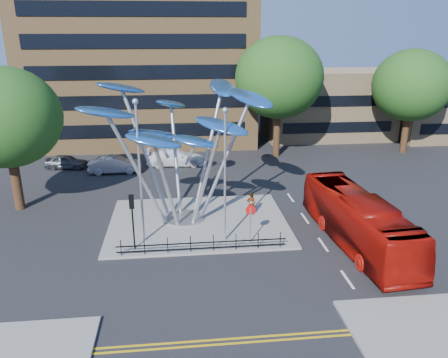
{
  "coord_description": "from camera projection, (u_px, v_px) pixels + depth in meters",
  "views": [
    {
      "loc": [
        -2.2,
        -21.36,
        12.58
      ],
      "look_at": [
        0.55,
        4.0,
        3.83
      ],
      "focal_mm": 35.0,
      "sensor_mm": 36.0,
      "label": 1
    }
  ],
  "objects": [
    {
      "name": "low_building_far",
      "position": [
        445.0,
        109.0,
        52.65
      ],
      "size": [
        12.0,
        8.0,
        7.0
      ],
      "primitive_type": "cube",
      "color": "tan",
      "rests_on": "ground"
    },
    {
      "name": "double_yellow_far",
      "position": [
        237.0,
        343.0,
        18.47
      ],
      "size": [
        40.0,
        0.12,
        0.01
      ],
      "primitive_type": "cube",
      "color": "gold",
      "rests_on": "ground"
    },
    {
      "name": "leaf_sculpture",
      "position": [
        179.0,
        123.0,
        28.23
      ],
      "size": [
        12.72,
        9.54,
        9.51
      ],
      "color": "#9EA0A5",
      "rests_on": "traffic_island"
    },
    {
      "name": "parked_car_left",
      "position": [
        66.0,
        162.0,
        41.53
      ],
      "size": [
        4.08,
        2.05,
        1.34
      ],
      "primitive_type": "imported",
      "rotation": [
        0.0,
        0.0,
        1.45
      ],
      "color": "#42464A",
      "rests_on": "ground"
    },
    {
      "name": "no_entry_sign_island",
      "position": [
        250.0,
        217.0,
        26.37
      ],
      "size": [
        0.6,
        0.1,
        2.45
      ],
      "color": "#9EA0A5",
      "rests_on": "traffic_island"
    },
    {
      "name": "ground",
      "position": [
        222.0,
        267.0,
        24.39
      ],
      "size": [
        120.0,
        120.0,
        0.0
      ],
      "primitive_type": "plane",
      "color": "black",
      "rests_on": "ground"
    },
    {
      "name": "tree_left",
      "position": [
        6.0,
        118.0,
        30.16
      ],
      "size": [
        7.6,
        7.6,
        10.32
      ],
      "color": "black",
      "rests_on": "ground"
    },
    {
      "name": "traffic_island",
      "position": [
        198.0,
        222.0,
        29.91
      ],
      "size": [
        12.0,
        9.0,
        0.15
      ],
      "primitive_type": "cube",
      "color": "slate",
      "rests_on": "ground"
    },
    {
      "name": "street_lamp_right",
      "position": [
        225.0,
        164.0,
        25.61
      ],
      "size": [
        0.36,
        0.36,
        8.3
      ],
      "color": "#9EA0A5",
      "rests_on": "traffic_island"
    },
    {
      "name": "red_bus",
      "position": [
        357.0,
        220.0,
        26.54
      ],
      "size": [
        3.52,
        11.63,
        3.19
      ],
      "primitive_type": "imported",
      "rotation": [
        0.0,
        0.0,
        0.07
      ],
      "color": "#920D06",
      "rests_on": "ground"
    },
    {
      "name": "pedestrian_railing_front",
      "position": [
        202.0,
        245.0,
        25.71
      ],
      "size": [
        10.0,
        0.06,
        1.0
      ],
      "color": "black",
      "rests_on": "traffic_island"
    },
    {
      "name": "double_yellow_near",
      "position": [
        236.0,
        338.0,
        18.75
      ],
      "size": [
        40.0,
        0.12,
        0.01
      ],
      "primitive_type": "cube",
      "color": "gold",
      "rests_on": "ground"
    },
    {
      "name": "parked_car_right",
      "position": [
        176.0,
        157.0,
        42.5
      ],
      "size": [
        5.66,
        2.41,
        1.63
      ],
      "primitive_type": "imported",
      "rotation": [
        0.0,
        0.0,
        1.55
      ],
      "color": "white",
      "rests_on": "ground"
    },
    {
      "name": "street_lamp_left",
      "position": [
        139.0,
        160.0,
        25.49
      ],
      "size": [
        0.36,
        0.36,
        8.8
      ],
      "color": "#9EA0A5",
      "rests_on": "traffic_island"
    },
    {
      "name": "tree_far",
      "position": [
        412.0,
        86.0,
        45.02
      ],
      "size": [
        8.0,
        8.0,
        10.81
      ],
      "color": "black",
      "rests_on": "ground"
    },
    {
      "name": "traffic_light_island",
      "position": [
        132.0,
        210.0,
        25.38
      ],
      "size": [
        0.28,
        0.18,
        3.42
      ],
      "color": "black",
      "rests_on": "traffic_island"
    },
    {
      "name": "tree_right",
      "position": [
        279.0,
        78.0,
        43.29
      ],
      "size": [
        8.8,
        8.8,
        12.11
      ],
      "color": "black",
      "rests_on": "ground"
    },
    {
      "name": "parked_car_mid",
      "position": [
        115.0,
        165.0,
        40.24
      ],
      "size": [
        4.79,
        1.82,
        1.56
      ],
      "primitive_type": "imported",
      "rotation": [
        0.0,
        0.0,
        1.61
      ],
      "color": "#A1A4A8",
      "rests_on": "ground"
    },
    {
      "name": "brick_tower",
      "position": [
        139.0,
        7.0,
        49.01
      ],
      "size": [
        25.0,
        15.0,
        30.0
      ],
      "primitive_type": "cube",
      "color": "olive",
      "rests_on": "ground"
    },
    {
      "name": "pedestrian",
      "position": [
        251.0,
        204.0,
        30.7
      ],
      "size": [
        0.59,
        0.4,
        1.61
      ],
      "primitive_type": "imported",
      "rotation": [
        0.0,
        0.0,
        3.16
      ],
      "color": "gray",
      "rests_on": "traffic_island"
    },
    {
      "name": "low_building_near",
      "position": [
        327.0,
        104.0,
        52.94
      ],
      "size": [
        15.0,
        8.0,
        8.0
      ],
      "primitive_type": "cube",
      "color": "tan",
      "rests_on": "ground"
    }
  ]
}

